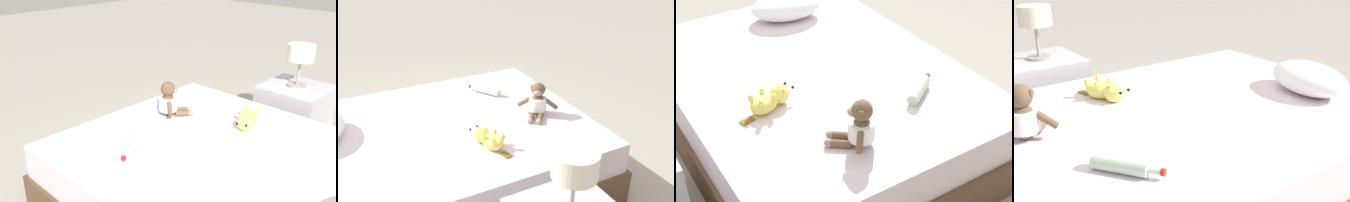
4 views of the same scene
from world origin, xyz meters
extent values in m
plane|color=#9E998E|center=(0.00, 0.00, 0.00)|extent=(16.00, 16.00, 0.00)
cube|color=brown|center=(0.00, 0.00, 0.12)|extent=(1.53, 2.03, 0.23)
cube|color=silver|center=(0.00, 0.00, 0.33)|extent=(1.48, 1.97, 0.21)
ellipsoid|color=white|center=(0.19, 0.68, 0.52)|extent=(0.51, 0.38, 0.16)
ellipsoid|color=brown|center=(-0.14, -0.69, 0.51)|extent=(0.15, 0.15, 0.15)
cylinder|color=white|center=(-0.14, -0.69, 0.52)|extent=(0.17, 0.17, 0.09)
sphere|color=brown|center=(-0.14, -0.69, 0.62)|extent=(0.10, 0.10, 0.10)
ellipsoid|color=gray|center=(-0.17, -0.66, 0.62)|extent=(0.07, 0.08, 0.04)
sphere|color=black|center=(-0.18, -0.68, 0.63)|extent=(0.01, 0.01, 0.01)
sphere|color=black|center=(-0.16, -0.65, 0.63)|extent=(0.01, 0.01, 0.01)
cylinder|color=brown|center=(-0.17, -0.72, 0.64)|extent=(0.03, 0.03, 0.03)
cylinder|color=brown|center=(-0.11, -0.65, 0.64)|extent=(0.03, 0.03, 0.03)
cylinder|color=brown|center=(-0.20, -0.76, 0.52)|extent=(0.08, 0.09, 0.08)
cylinder|color=brown|center=(-0.08, -0.61, 0.52)|extent=(0.08, 0.09, 0.08)
cylinder|color=brown|center=(-0.23, -0.65, 0.46)|extent=(0.10, 0.09, 0.04)
cylinder|color=brown|center=(-0.19, -0.61, 0.46)|extent=(0.10, 0.09, 0.04)
sphere|color=gray|center=(-0.27, -0.62, 0.46)|extent=(0.04, 0.04, 0.04)
sphere|color=gray|center=(-0.23, -0.58, 0.46)|extent=(0.04, 0.04, 0.04)
ellipsoid|color=#EAE066|center=(-0.40, -0.22, 0.48)|extent=(0.18, 0.15, 0.08)
sphere|color=#EAE066|center=(-0.30, -0.19, 0.49)|extent=(0.10, 0.10, 0.10)
cone|color=#EAE066|center=(-0.27, -0.15, 0.50)|extent=(0.07, 0.05, 0.05)
sphere|color=black|center=(-0.24, -0.14, 0.51)|extent=(0.02, 0.02, 0.02)
cone|color=#EAE066|center=(-0.25, -0.21, 0.50)|extent=(0.07, 0.05, 0.05)
sphere|color=black|center=(-0.22, -0.20, 0.51)|extent=(0.02, 0.02, 0.02)
sphere|color=red|center=(-0.31, -0.16, 0.52)|extent=(0.02, 0.02, 0.02)
sphere|color=red|center=(-0.29, -0.22, 0.52)|extent=(0.02, 0.02, 0.02)
ellipsoid|color=#EAE066|center=(-0.38, -0.17, 0.52)|extent=(0.04, 0.04, 0.05)
ellipsoid|color=#EAE066|center=(-0.36, -0.25, 0.52)|extent=(0.04, 0.04, 0.05)
ellipsoid|color=#EAE066|center=(-0.45, -0.20, 0.52)|extent=(0.04, 0.04, 0.05)
ellipsoid|color=#EAE066|center=(-0.43, -0.27, 0.52)|extent=(0.04, 0.04, 0.05)
cube|color=brown|center=(-0.50, -0.26, 0.44)|extent=(0.08, 0.05, 0.01)
cylinder|color=#B2D1B7|center=(0.33, -0.52, 0.47)|extent=(0.21, 0.17, 0.06)
cylinder|color=#B2D1B7|center=(0.44, -0.45, 0.47)|extent=(0.05, 0.04, 0.02)
cylinder|color=red|center=(0.46, -0.43, 0.47)|extent=(0.03, 0.03, 0.03)
camera|label=1|loc=(1.53, 0.92, 1.49)|focal=40.37mm
camera|label=2|loc=(-2.14, 0.58, 1.66)|focal=40.61mm
camera|label=3|loc=(-1.17, -2.16, 1.90)|focal=54.64mm
camera|label=4|loc=(1.55, -1.18, 1.22)|focal=47.74mm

